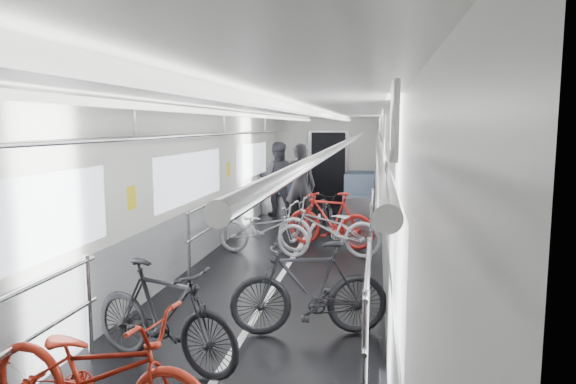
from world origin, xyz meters
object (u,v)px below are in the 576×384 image
Objects in this scene: bike_right_near at (309,288)px; bike_left_far at (263,229)px; bike_right_far at (330,219)px; bike_right_mid at (328,228)px; bike_aisle at (327,210)px; bike_left_near at (97,372)px; person_standing at (300,185)px; bike_left_mid at (164,315)px; person_seated at (277,179)px.

bike_left_far is at bearing -172.37° from bike_right_near.
bike_left_far is 0.98× the size of bike_right_far.
bike_aisle is at bearing -163.60° from bike_right_mid.
bike_right_mid is at bearing 169.18° from bike_right_near.
bike_left_near is 1.00× the size of person_standing.
person_standing is at bearing -136.62° from bike_right_far.
person_seated reaches higher than bike_left_mid.
bike_aisle is at bearing 124.55° from person_seated.
bike_right_near is 7.39m from person_seated.
bike_left_mid reaches higher than bike_left_near.
bike_right_far reaches higher than bike_left_near.
person_standing is (0.26, 2.48, 0.47)m from bike_left_far.
person_standing reaches higher than bike_right_mid.
bike_aisle is 0.84× the size of person_standing.
bike_left_mid is at bearing 91.41° from person_standing.
bike_right_far is (1.06, 4.94, 0.02)m from bike_left_mid.
bike_left_mid is 8.17m from person_seated.
bike_left_far is 0.92× the size of person_seated.
bike_left_near is at bearing -110.24° from bike_aisle.
person_standing is (0.29, 7.75, 0.43)m from bike_left_near.
bike_right_near reaches higher than bike_left_far.
person_seated is at bearing -135.05° from bike_right_far.
bike_left_far is at bearing -123.41° from bike_aisle.
bike_left_mid is 6.70m from person_standing.
bike_right_far is at bearing -1.75° from bike_left_near.
bike_left_mid is at bearing -63.91° from bike_right_near.
bike_left_mid is at bearing -170.54° from bike_left_far.
bike_right_near reaches higher than bike_left_near.
person_seated is (-0.52, 3.94, 0.46)m from bike_left_far.
bike_right_mid is at bearing -3.01° from bike_left_near.
bike_right_far reaches higher than bike_right_mid.
person_standing is (-0.94, 5.72, 0.41)m from bike_right_near.
bike_right_far reaches higher than bike_right_near.
person_standing reaches higher than bike_left_far.
bike_aisle is 2.13m from person_seated.
bike_left_mid is 4.47m from bike_right_mid.
bike_right_near is 0.92× the size of bike_right_mid.
bike_left_far reaches higher than bike_aisle.
bike_left_far is (-0.01, 4.20, -0.06)m from bike_left_mid.
bike_right_mid is at bearing 112.89° from person_standing.
person_standing is 1.65m from person_seated.
bike_aisle is 0.86× the size of person_seated.
bike_left_far is at bearing -72.67° from bike_right_mid.
bike_right_near is at bearing -100.10° from bike_aisle.
person_seated is at bearing -58.19° from person_standing.
bike_right_far is (1.08, 0.73, 0.07)m from bike_left_far.
bike_aisle is (-0.22, 1.65, -0.10)m from bike_right_far.
bike_right_near is 0.92× the size of person_seated.
bike_left_near is at bearing -170.97° from bike_left_far.
person_standing reaches higher than bike_right_near.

